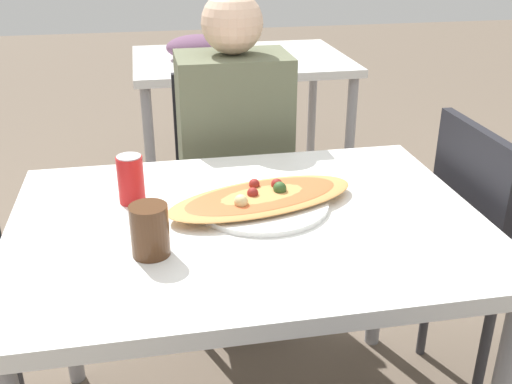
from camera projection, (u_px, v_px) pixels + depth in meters
dining_table at (248, 246)px, 1.47m from camera, size 1.13×0.83×0.73m
chair_far_seated at (231, 179)px, 2.20m from camera, size 0.40×0.40×0.88m
chair_side_right at (498, 247)px, 1.75m from camera, size 0.40×0.40×0.88m
person_seated at (235, 140)px, 2.02m from camera, size 0.37×0.28×1.18m
pizza_main at (262, 199)px, 1.49m from camera, size 0.53×0.33×0.06m
soda_can at (131, 179)px, 1.50m from camera, size 0.07×0.07×0.12m
drink_glass at (150, 230)px, 1.26m from camera, size 0.08×0.08×0.11m
background_table at (233, 68)px, 3.12m from camera, size 1.10×0.80×0.85m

